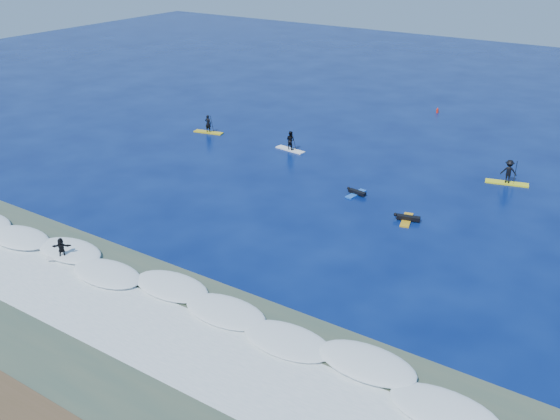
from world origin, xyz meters
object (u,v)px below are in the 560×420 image
Objects in this scene: prone_paddler_near at (407,218)px; marker_buoy at (437,110)px; prone_paddler_far at (356,193)px; sup_paddler_center at (290,142)px; sup_paddler_right at (508,173)px; wave_surfer at (62,249)px; sup_paddler_left at (208,126)px.

marker_buoy is (-7.91, 26.45, 0.11)m from prone_paddler_near.
prone_paddler_near is at bearing -73.34° from marker_buoy.
marker_buoy reaches higher than prone_paddler_far.
sup_paddler_right is at bearing 15.94° from sup_paddler_center.
prone_paddler_near is 1.36× the size of wave_surfer.
sup_paddler_left is at bearing 57.27° from prone_paddler_near.
marker_buoy is at bearing 1.65° from prone_paddler_near.
sup_paddler_right is 5.32× the size of marker_buoy.
prone_paddler_near is 27.61m from marker_buoy.
sup_paddler_left reaches higher than sup_paddler_center.
prone_paddler_far is at bearing -150.13° from sup_paddler_right.
sup_paddler_left reaches higher than wave_surfer.
marker_buoy is at bearing 78.11° from sup_paddler_center.
sup_paddler_right is 1.41× the size of prone_paddler_near.
prone_paddler_near is at bearing -29.84° from sup_paddler_left.
sup_paddler_center is at bearing 174.62° from sup_paddler_right.
sup_paddler_left is 0.90× the size of sup_paddler_right.
sup_paddler_left is 9.32m from sup_paddler_center.
sup_paddler_left is 1.01× the size of sup_paddler_center.
prone_paddler_near is (-3.80, -10.50, -0.72)m from sup_paddler_right.
sup_paddler_center is at bearing 49.07° from wave_surfer.
sup_paddler_right is at bearing -34.93° from prone_paddler_near.
sup_paddler_center is 18.44m from sup_paddler_right.
sup_paddler_left is at bearing -130.00° from marker_buoy.
sup_paddler_right is at bearing 15.60° from wave_surfer.
prone_paddler_near is at bearing -20.87° from sup_paddler_center.
sup_paddler_right is 19.80m from marker_buoy.
sup_paddler_left reaches higher than prone_paddler_far.
prone_paddler_far is (18.80, -5.51, -0.49)m from sup_paddler_left.
marker_buoy reaches higher than prone_paddler_near.
sup_paddler_right is 1.91× the size of wave_surfer.
sup_paddler_left is 25.69m from wave_surfer.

